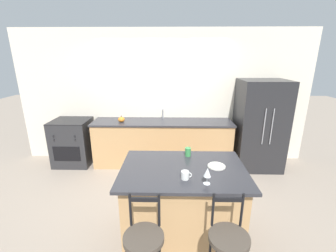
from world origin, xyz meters
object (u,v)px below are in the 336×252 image
at_px(oven_range, 73,142).
at_px(coffee_mug, 185,175).
at_px(bar_stool_near, 144,247).
at_px(tumbler_cup, 188,152).
at_px(refrigerator, 259,125).
at_px(bar_stool_far, 228,247).
at_px(wine_glass, 207,173).
at_px(dinner_plate, 217,166).
at_px(pumpkin_decoration, 121,119).

xyz_separation_m(oven_range, coffee_mug, (2.20, -2.19, 0.50)).
height_order(bar_stool_near, tumbler_cup, tumbler_cup).
height_order(oven_range, tumbler_cup, tumbler_cup).
xyz_separation_m(refrigerator, coffee_mug, (-1.56, -2.15, 0.10)).
relative_size(bar_stool_far, wine_glass, 5.78).
relative_size(oven_range, dinner_plate, 4.53).
relative_size(bar_stool_far, dinner_plate, 4.91).
bearing_deg(oven_range, bar_stool_near, -56.31).
xyz_separation_m(refrigerator, pumpkin_decoration, (-2.71, -0.01, 0.10)).
height_order(refrigerator, bar_stool_far, refrigerator).
bearing_deg(coffee_mug, pumpkin_decoration, 118.23).
height_order(bar_stool_far, pumpkin_decoration, pumpkin_decoration).
bearing_deg(pumpkin_decoration, bar_stool_near, -73.98).
xyz_separation_m(bar_stool_near, pumpkin_decoration, (-0.77, 2.66, 0.43)).
relative_size(dinner_plate, pumpkin_decoration, 1.59).
relative_size(refrigerator, coffee_mug, 15.24).
bearing_deg(oven_range, tumbler_cup, -35.67).
bearing_deg(bar_stool_near, coffee_mug, 54.07).
relative_size(oven_range, bar_stool_far, 0.92).
height_order(oven_range, dinner_plate, dinner_plate).
xyz_separation_m(bar_stool_far, coffee_mug, (-0.36, 0.51, 0.42)).
bearing_deg(tumbler_cup, pumpkin_decoration, 127.74).
relative_size(oven_range, pumpkin_decoration, 7.21).
bearing_deg(wine_glass, dinner_plate, 65.78).
height_order(bar_stool_far, dinner_plate, bar_stool_far).
distance_m(wine_glass, pumpkin_decoration, 2.61).
height_order(bar_stool_near, coffee_mug, bar_stool_near).
height_order(oven_range, bar_stool_near, bar_stool_near).
height_order(bar_stool_far, tumbler_cup, tumbler_cup).
bearing_deg(wine_glass, oven_range, 136.52).
bearing_deg(pumpkin_decoration, dinner_plate, -50.56).
distance_m(coffee_mug, pumpkin_decoration, 2.43).
height_order(refrigerator, dinner_plate, refrigerator).
relative_size(coffee_mug, tumbler_cup, 1.04).
bearing_deg(bar_stool_near, pumpkin_decoration, 106.02).
bearing_deg(tumbler_cup, bar_stool_far, -74.71).
relative_size(oven_range, coffee_mug, 8.17).
bearing_deg(tumbler_cup, wine_glass, -77.21).
bearing_deg(bar_stool_far, bar_stool_near, -178.79).
bearing_deg(oven_range, refrigerator, -0.75).
distance_m(tumbler_cup, pumpkin_decoration, 1.98).
distance_m(dinner_plate, tumbler_cup, 0.43).
xyz_separation_m(refrigerator, bar_stool_near, (-1.95, -2.67, -0.33)).
xyz_separation_m(tumbler_cup, pumpkin_decoration, (-1.21, 1.56, -0.01)).
xyz_separation_m(bar_stool_far, tumbler_cup, (-0.30, 1.08, 0.43)).
bearing_deg(coffee_mug, oven_range, 135.02).
height_order(dinner_plate, wine_glass, wine_glass).
xyz_separation_m(dinner_plate, wine_glass, (-0.17, -0.37, 0.12)).
bearing_deg(bar_stool_far, tumbler_cup, 105.29).
xyz_separation_m(wine_glass, tumbler_cup, (-0.15, 0.66, -0.07)).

